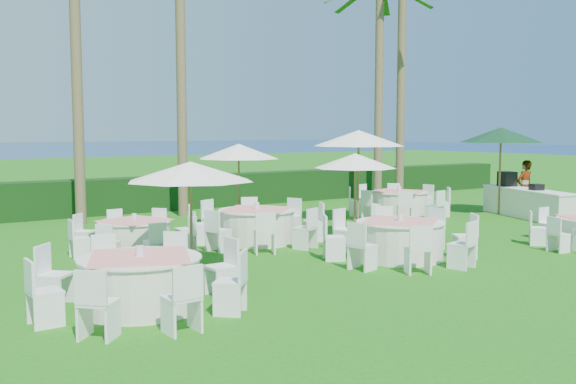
# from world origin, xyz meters

# --- Properties ---
(ground) EXTENTS (120.00, 120.00, 0.00)m
(ground) POSITION_xyz_m (0.00, 0.00, 0.00)
(ground) COLOR #146310
(ground) RESTS_ON ground
(hedge) EXTENTS (34.00, 1.00, 1.20)m
(hedge) POSITION_xyz_m (0.00, 12.00, 0.60)
(hedge) COLOR black
(hedge) RESTS_ON ground
(banquet_table_a) EXTENTS (3.38, 3.38, 1.02)m
(banquet_table_a) POSITION_xyz_m (-5.39, 0.10, 0.45)
(banquet_table_a) COLOR silver
(banquet_table_a) RESTS_ON ground
(banquet_table_b) EXTENTS (3.37, 3.37, 1.02)m
(banquet_table_b) POSITION_xyz_m (0.81, 0.79, 0.45)
(banquet_table_b) COLOR silver
(banquet_table_b) RESTS_ON ground
(banquet_table_d) EXTENTS (2.94, 2.94, 0.90)m
(banquet_table_d) POSITION_xyz_m (-3.76, 4.84, 0.39)
(banquet_table_d) COLOR silver
(banquet_table_d) RESTS_ON ground
(banquet_table_e) EXTENTS (3.32, 3.32, 1.02)m
(banquet_table_e) POSITION_xyz_m (-0.76, 4.32, 0.45)
(banquet_table_e) COLOR silver
(banquet_table_e) RESTS_ON ground
(banquet_table_f) EXTENTS (3.32, 3.32, 1.00)m
(banquet_table_f) POSITION_xyz_m (5.77, 6.10, 0.44)
(banquet_table_f) COLOR silver
(banquet_table_f) RESTS_ON ground
(umbrella_a) EXTENTS (2.53, 2.53, 2.22)m
(umbrella_a) POSITION_xyz_m (-3.64, 1.98, 2.03)
(umbrella_a) COLOR brown
(umbrella_a) RESTS_ON ground
(umbrella_b) EXTENTS (2.13, 2.13, 2.24)m
(umbrella_b) POSITION_xyz_m (1.68, 3.41, 2.04)
(umbrella_b) COLOR brown
(umbrella_b) RESTS_ON ground
(umbrella_c) EXTENTS (2.35, 2.35, 2.45)m
(umbrella_c) POSITION_xyz_m (-0.02, 6.56, 2.23)
(umbrella_c) COLOR brown
(umbrella_c) RESTS_ON ground
(umbrella_d) EXTENTS (2.79, 2.79, 2.84)m
(umbrella_d) POSITION_xyz_m (3.80, 5.84, 2.59)
(umbrella_d) COLOR brown
(umbrella_d) RESTS_ON ground
(umbrella_green) EXTENTS (2.72, 2.72, 2.94)m
(umbrella_green) POSITION_xyz_m (8.92, 4.58, 2.68)
(umbrella_green) COLOR brown
(umbrella_green) RESTS_ON ground
(buffet_table) EXTENTS (2.06, 4.09, 1.43)m
(buffet_table) POSITION_xyz_m (9.02, 3.54, 0.50)
(buffet_table) COLOR silver
(buffet_table) RESTS_ON ground
(staff_person) EXTENTS (0.68, 0.47, 1.82)m
(staff_person) POSITION_xyz_m (9.80, 4.23, 0.91)
(staff_person) COLOR gray
(staff_person) RESTS_ON ground
(palm_b) EXTENTS (4.41, 4.05, 8.59)m
(palm_b) POSITION_xyz_m (-3.54, 10.07, 4.75)
(palm_b) COLOR brown
(palm_b) RESTS_ON ground
(palm_c) EXTENTS (4.28, 4.36, 12.11)m
(palm_c) POSITION_xyz_m (-0.16, 10.12, 6.54)
(palm_c) COLOR brown
(palm_c) RESTS_ON ground
(palm_d) EXTENTS (4.25, 4.37, 8.57)m
(palm_d) POSITION_xyz_m (7.76, 9.42, 4.74)
(palm_d) COLOR brown
(palm_d) RESTS_ON ground
(palm_e) EXTENTS (4.40, 4.15, 10.55)m
(palm_e) POSITION_xyz_m (8.66, 9.15, 5.75)
(palm_e) COLOR brown
(palm_e) RESTS_ON ground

